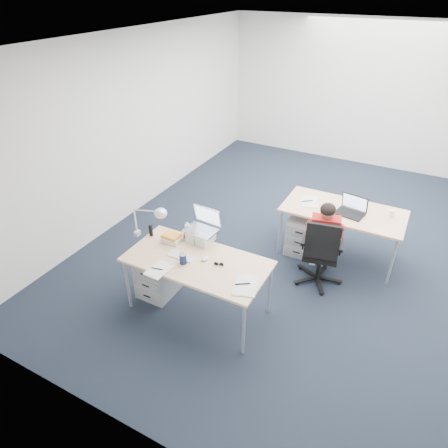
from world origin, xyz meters
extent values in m
plane|color=black|center=(0.00, 0.00, 0.00)|extent=(7.00, 7.00, 0.00)
cube|color=silver|center=(0.00, 3.50, 1.40)|extent=(6.00, 0.02, 2.80)
cube|color=silver|center=(0.00, -3.50, 1.40)|extent=(6.00, 0.02, 2.80)
cube|color=silver|center=(-3.00, 0.00, 1.40)|extent=(0.02, 7.00, 2.80)
cube|color=white|center=(0.00, 0.00, 2.80)|extent=(6.00, 7.00, 0.01)
cube|color=#DCAA7F|center=(-0.82, -1.94, 0.71)|extent=(1.60, 0.80, 0.03)
cylinder|color=#B7BABC|center=(-1.57, -2.29, 0.35)|extent=(0.04, 0.04, 0.70)
cylinder|color=#B7BABC|center=(-0.07, -2.29, 0.35)|extent=(0.04, 0.04, 0.70)
cylinder|color=#B7BABC|center=(-1.57, -1.59, 0.35)|extent=(0.04, 0.04, 0.70)
cylinder|color=#B7BABC|center=(-0.07, -1.59, 0.35)|extent=(0.04, 0.04, 0.70)
cube|color=#DCAA7F|center=(0.35, -0.06, 0.71)|extent=(1.60, 0.80, 0.03)
cylinder|color=#B7BABC|center=(-0.40, -0.41, 0.35)|extent=(0.04, 0.04, 0.70)
cylinder|color=#B7BABC|center=(1.10, -0.41, 0.35)|extent=(0.04, 0.04, 0.70)
cylinder|color=#B7BABC|center=(-0.40, 0.29, 0.35)|extent=(0.04, 0.04, 0.70)
cylinder|color=#B7BABC|center=(1.10, 0.29, 0.35)|extent=(0.04, 0.04, 0.70)
cylinder|color=black|center=(0.27, -0.75, 0.24)|extent=(0.04, 0.04, 0.38)
cube|color=black|center=(0.27, -0.75, 0.44)|extent=(0.49, 0.49, 0.07)
cube|color=black|center=(0.31, -0.95, 0.74)|extent=(0.40, 0.12, 0.48)
cube|color=#A61C17|center=(0.28, -0.74, 0.72)|extent=(0.38, 0.26, 0.47)
sphere|color=tan|center=(0.28, -0.74, 1.05)|extent=(0.18, 0.18, 0.18)
cube|color=#ABADB0|center=(-1.42, -1.89, 0.28)|extent=(0.40, 0.50, 0.55)
cube|color=#ABADB0|center=(-0.12, -0.19, 0.28)|extent=(0.40, 0.50, 0.55)
cube|color=white|center=(-1.00, -1.96, 0.74)|extent=(0.31, 0.13, 0.02)
ellipsoid|color=white|center=(-0.74, -1.89, 0.75)|extent=(0.08, 0.11, 0.04)
cylinder|color=#162045|center=(-0.92, -2.05, 0.79)|extent=(0.08, 0.08, 0.13)
cylinder|color=silver|center=(-1.15, -1.60, 0.83)|extent=(0.09, 0.09, 0.21)
cube|color=silver|center=(-1.27, -1.76, 0.78)|extent=(0.26, 0.22, 0.10)
cube|color=black|center=(-1.56, -1.78, 0.81)|extent=(0.04, 0.03, 0.15)
cube|color=#E7DD86|center=(-1.09, -2.28, 0.73)|extent=(0.23, 0.30, 0.01)
cube|color=#E7DD86|center=(-0.17, -2.08, 0.74)|extent=(0.32, 0.38, 0.01)
cylinder|color=white|center=(0.94, 0.06, 0.77)|extent=(0.08, 0.08, 0.09)
cube|color=white|center=(-0.13, -0.07, 0.73)|extent=(0.33, 0.39, 0.01)
camera|label=1|loc=(1.10, -4.93, 3.41)|focal=32.00mm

